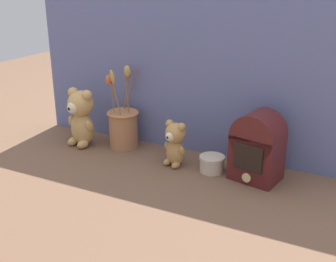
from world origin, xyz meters
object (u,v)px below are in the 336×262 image
Objects in this scene: teddy_bear_large at (81,116)px; decorative_tin_tall at (212,164)px; vintage_radio at (257,146)px; teddy_bear_medium at (175,143)px; flower_vase at (123,125)px.

decorative_tin_tall is (0.55, 0.00, -0.09)m from teddy_bear_large.
teddy_bear_large is 0.98× the size of vintage_radio.
teddy_bear_large is 1.39× the size of teddy_bear_medium.
teddy_bear_medium is at bearing -14.82° from flower_vase.
teddy_bear_large is 0.42m from teddy_bear_medium.
flower_vase is (0.16, 0.06, -0.03)m from teddy_bear_large.
teddy_bear_large is at bearing -179.78° from decorative_tin_tall.
vintage_radio is at bearing 4.67° from teddy_bear_medium.
teddy_bear_medium is 0.71× the size of vintage_radio.
flower_vase is 3.74× the size of decorative_tin_tall.
teddy_bear_large is 0.17m from flower_vase.
vintage_radio is at bearing -4.67° from flower_vase.
decorative_tin_tall is (0.40, -0.06, -0.06)m from flower_vase.
flower_vase reaches higher than teddy_bear_large.
flower_vase reaches higher than vintage_radio.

